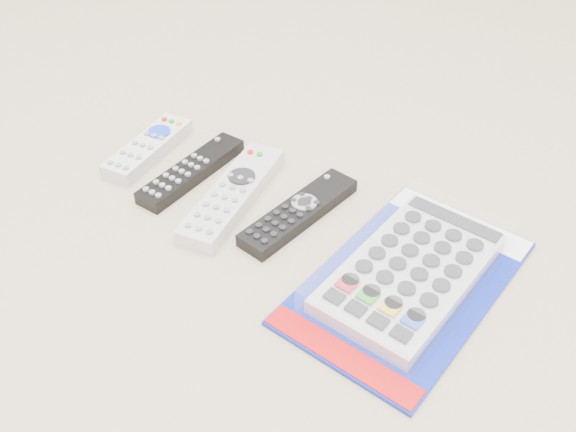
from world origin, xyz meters
The scene contains 5 objects.
remote_small_grey centered at (-0.25, 0.03, 0.01)m, with size 0.06×0.17×0.03m.
remote_slim_black centered at (-0.15, 0.01, 0.01)m, with size 0.06×0.20×0.02m.
remote_silver_dvd centered at (-0.07, 0.00, 0.01)m, with size 0.08×0.23×0.03m.
remote_large_black centered at (0.03, 0.01, 0.01)m, with size 0.09×0.20×0.02m.
jumbo_remote_packaged centered at (0.21, -0.02, 0.02)m, with size 0.24×0.35×0.04m.
Camera 1 is at (0.35, -0.57, 0.57)m, focal length 40.00 mm.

